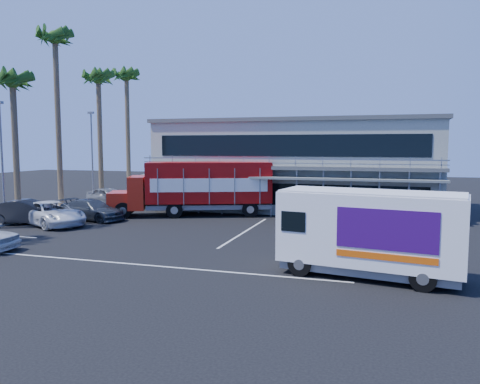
% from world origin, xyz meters
% --- Properties ---
extents(ground, '(120.00, 120.00, 0.00)m').
position_xyz_m(ground, '(0.00, 0.00, 0.00)').
color(ground, black).
rests_on(ground, ground).
extents(building, '(22.40, 12.00, 7.30)m').
position_xyz_m(building, '(3.00, 14.94, 3.66)').
color(building, gray).
rests_on(building, ground).
extents(curb_strip, '(3.00, 32.00, 0.16)m').
position_xyz_m(curb_strip, '(-15.00, 6.00, 0.08)').
color(curb_strip, '#A5A399').
rests_on(curb_strip, ground).
extents(palm_c, '(2.80, 2.80, 10.75)m').
position_xyz_m(palm_c, '(-14.90, 3.00, 9.21)').
color(palm_c, brown).
rests_on(palm_c, ground).
extents(palm_d, '(2.80, 2.80, 14.75)m').
position_xyz_m(palm_d, '(-15.20, 8.00, 12.80)').
color(palm_d, brown).
rests_on(palm_d, ground).
extents(palm_e, '(2.80, 2.80, 12.25)m').
position_xyz_m(palm_e, '(-14.70, 13.00, 10.57)').
color(palm_e, brown).
rests_on(palm_e, ground).
extents(palm_f, '(2.80, 2.80, 13.25)m').
position_xyz_m(palm_f, '(-15.10, 18.50, 11.47)').
color(palm_f, brown).
rests_on(palm_f, ground).
extents(light_pole_near, '(0.50, 0.25, 8.09)m').
position_xyz_m(light_pole_near, '(-14.20, 1.00, 4.50)').
color(light_pole_near, gray).
rests_on(light_pole_near, ground).
extents(light_pole_far, '(0.50, 0.25, 8.09)m').
position_xyz_m(light_pole_far, '(-14.20, 11.00, 4.50)').
color(light_pole_far, gray).
rests_on(light_pole_far, ground).
extents(red_truck, '(12.01, 6.83, 3.98)m').
position_xyz_m(red_truck, '(-3.21, 8.20, 2.19)').
color(red_truck, '#AC1C0D').
rests_on(red_truck, ground).
extents(white_van, '(7.32, 3.47, 3.43)m').
position_xyz_m(white_van, '(9.48, -5.00, 1.82)').
color(white_van, white).
rests_on(white_van, ground).
extents(parked_car_b, '(5.24, 2.98, 1.63)m').
position_xyz_m(parked_car_b, '(-12.50, 1.20, 0.82)').
color(parked_car_b, black).
rests_on(parked_car_b, ground).
extents(parked_car_c, '(6.20, 4.69, 1.56)m').
position_xyz_m(parked_car_c, '(-10.79, 1.36, 0.78)').
color(parked_car_c, white).
rests_on(parked_car_c, ground).
extents(parked_car_d, '(5.25, 2.85, 1.44)m').
position_xyz_m(parked_car_d, '(-9.50, 4.00, 0.72)').
color(parked_car_d, '#2A3039').
rests_on(parked_car_d, ground).
extents(parked_car_e, '(5.20, 3.61, 1.64)m').
position_xyz_m(parked_car_e, '(-12.50, 10.80, 0.82)').
color(parked_car_e, slate).
rests_on(parked_car_e, ground).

